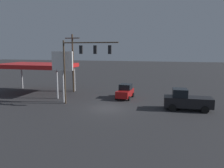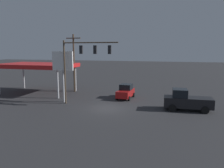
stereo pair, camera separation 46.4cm
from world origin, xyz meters
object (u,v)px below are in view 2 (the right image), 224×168
object	(u,v)px
traffic_signal_assembly	(83,57)
pickup_parked	(186,101)
utility_pole	(74,62)
hatchback_crossing	(126,92)
price_sign	(63,64)

from	to	relation	value
traffic_signal_assembly	pickup_parked	size ratio (longest dim) A/B	1.49
traffic_signal_assembly	utility_pole	xyz separation A→B (m)	(4.64, -7.37, -1.00)
traffic_signal_assembly	utility_pole	world-z (taller)	utility_pole
pickup_parked	hatchback_crossing	world-z (taller)	pickup_parked
utility_pole	pickup_parked	xyz separation A→B (m)	(-16.71, 6.61, -3.71)
utility_pole	pickup_parked	size ratio (longest dim) A/B	1.73
utility_pole	hatchback_crossing	xyz separation A→B (m)	(-8.90, 2.49, -3.88)
traffic_signal_assembly	price_sign	size ratio (longest dim) A/B	1.20
traffic_signal_assembly	utility_pole	bearing A→B (deg)	-57.80
price_sign	hatchback_crossing	size ratio (longest dim) A/B	1.67
pickup_parked	hatchback_crossing	bearing A→B (deg)	-29.75
hatchback_crossing	traffic_signal_assembly	bearing A→B (deg)	-36.99
pickup_parked	price_sign	bearing A→B (deg)	-1.44
price_sign	pickup_parked	world-z (taller)	price_sign
utility_pole	price_sign	size ratio (longest dim) A/B	1.39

